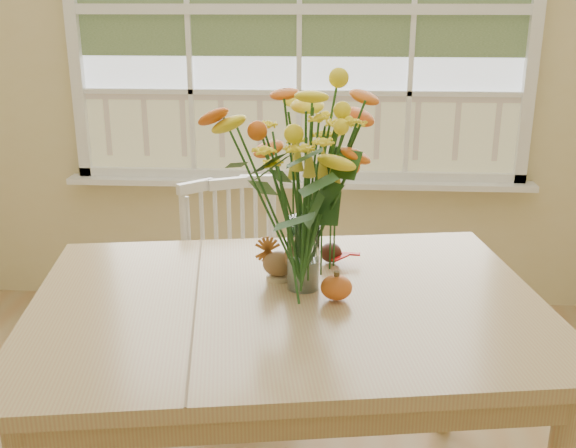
{
  "coord_description": "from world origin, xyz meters",
  "views": [
    {
      "loc": [
        0.17,
        -1.2,
        1.6
      ],
      "look_at": [
        0.05,
        0.58,
        1.0
      ],
      "focal_mm": 42.0,
      "sensor_mm": 36.0,
      "label": 1
    }
  ],
  "objects": [
    {
      "name": "wall_back",
      "position": [
        0.0,
        2.25,
        1.35
      ],
      "size": [
        4.0,
        0.02,
        2.7
      ],
      "primitive_type": "cube",
      "color": "beige",
      "rests_on": "floor"
    },
    {
      "name": "window",
      "position": [
        0.0,
        2.21,
        1.53
      ],
      "size": [
        2.42,
        0.12,
        1.74
      ],
      "color": "silver",
      "rests_on": "wall_back"
    },
    {
      "name": "dining_table",
      "position": [
        0.05,
        0.56,
        0.69
      ],
      "size": [
        1.6,
        1.25,
        0.78
      ],
      "rotation": [
        0.0,
        0.0,
        0.15
      ],
      "color": "tan",
      "rests_on": "floor"
    },
    {
      "name": "windsor_chair",
      "position": [
        -0.2,
        1.3,
        0.51
      ],
      "size": [
        0.54,
        0.54,
        0.9
      ],
      "rotation": [
        0.0,
        0.0,
        0.43
      ],
      "color": "white",
      "rests_on": "floor"
    },
    {
      "name": "flower_vase",
      "position": [
        0.09,
        0.64,
        1.11
      ],
      "size": [
        0.45,
        0.45,
        0.54
      ],
      "color": "white",
      "rests_on": "dining_table"
    },
    {
      "name": "pumpkin",
      "position": [
        0.19,
        0.56,
        0.82
      ],
      "size": [
        0.09,
        0.09,
        0.07
      ],
      "primitive_type": "ellipsoid",
      "color": "#CA4E17",
      "rests_on": "dining_table"
    },
    {
      "name": "turkey_figurine",
      "position": [
        0.01,
        0.7,
        0.83
      ],
      "size": [
        0.1,
        0.08,
        0.12
      ],
      "rotation": [
        0.0,
        0.0,
        0.06
      ],
      "color": "#CCB78C",
      "rests_on": "dining_table"
    },
    {
      "name": "dark_gourd",
      "position": [
        0.17,
        0.85,
        0.81
      ],
      "size": [
        0.13,
        0.09,
        0.06
      ],
      "color": "#38160F",
      "rests_on": "dining_table"
    }
  ]
}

